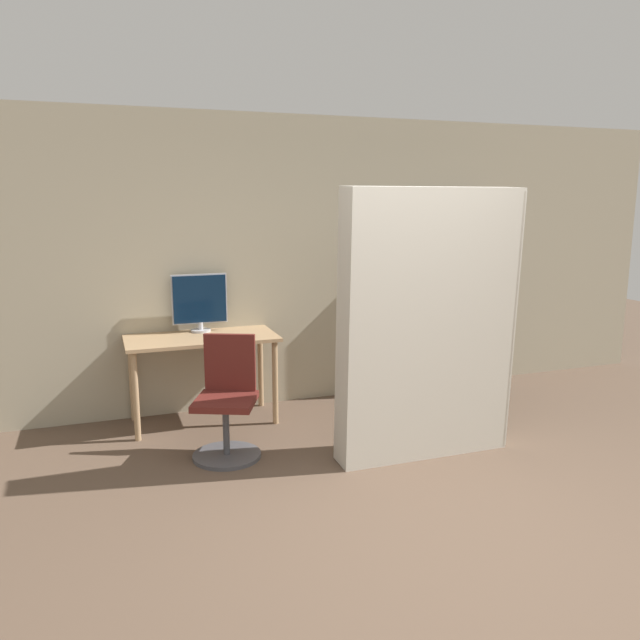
% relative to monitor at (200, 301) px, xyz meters
% --- Properties ---
extents(ground_plane, '(16.00, 16.00, 0.00)m').
position_rel_monitor_xyz_m(ground_plane, '(1.02, -2.79, -1.05)').
color(ground_plane, brown).
extents(wall_back, '(8.00, 0.06, 2.70)m').
position_rel_monitor_xyz_m(wall_back, '(1.02, 0.14, 0.30)').
color(wall_back, tan).
rests_on(wall_back, ground).
extents(desk, '(1.29, 0.63, 0.77)m').
position_rel_monitor_xyz_m(desk, '(-0.03, -0.21, -0.38)').
color(desk, tan).
rests_on(desk, ground).
extents(monitor, '(0.49, 0.18, 0.52)m').
position_rel_monitor_xyz_m(monitor, '(0.00, 0.00, 0.00)').
color(monitor, '#B7B7BC').
rests_on(monitor, desk).
extents(office_chair, '(0.58, 0.58, 0.92)m').
position_rel_monitor_xyz_m(office_chair, '(0.02, -1.00, -0.68)').
color(office_chair, '#4C4C51').
rests_on(office_chair, ground).
extents(bookshelf, '(0.79, 0.29, 1.71)m').
position_rel_monitor_xyz_m(bookshelf, '(2.44, -0.01, -0.22)').
color(bookshelf, black).
rests_on(bookshelf, ground).
extents(mattress_near, '(1.37, 0.33, 2.03)m').
position_rel_monitor_xyz_m(mattress_near, '(1.45, -1.52, -0.03)').
color(mattress_near, beige).
rests_on(mattress_near, ground).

